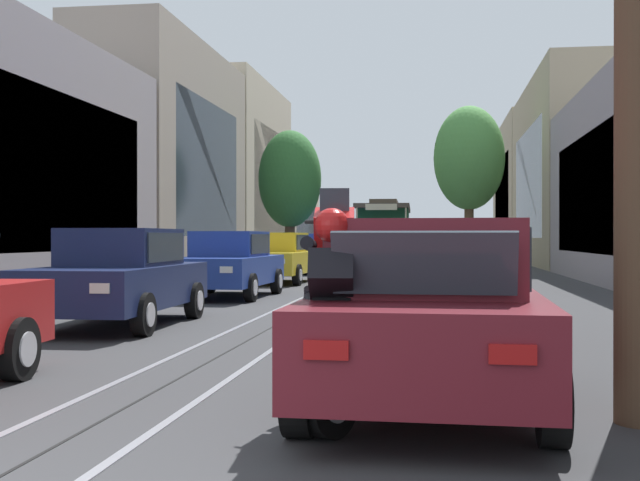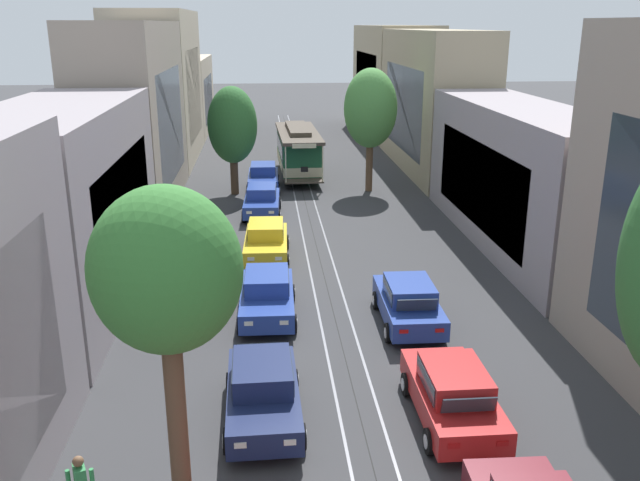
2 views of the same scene
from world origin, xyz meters
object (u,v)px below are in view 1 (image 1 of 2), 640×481
Objects in this scene: street_tree_kerb_right_second at (469,159)px; cable_car_trolley at (385,233)px; parked_car_yellow_fourth_left at (279,258)px; motorcycle_with_rider at (333,300)px; parked_car_navy_second_left at (120,277)px; pedestrian_on_left_pavement at (116,257)px; parked_car_maroon_near_right at (430,312)px; parked_car_blue_mid_right at (428,266)px; street_tree_kerb_left_second at (290,180)px; parked_car_blue_fifth_left at (308,253)px; parked_car_blue_mid_left at (229,264)px; parked_car_red_second_right at (416,280)px; parked_car_blue_sixth_left at (329,251)px.

street_tree_kerb_right_second is 0.80× the size of cable_car_trolley.
parked_car_yellow_fourth_left is 2.37× the size of motorcycle_with_rider.
motorcycle_with_rider is (4.32, -6.52, 0.16)m from parked_car_navy_second_left.
parked_car_navy_second_left is at bearing -67.49° from pedestrian_on_left_pavement.
cable_car_trolley is (2.50, 29.35, 0.86)m from parked_car_navy_second_left.
parked_car_yellow_fourth_left is 1.00× the size of parked_car_maroon_near_right.
parked_car_yellow_fourth_left is (0.20, 12.56, 0.00)m from parked_car_navy_second_left.
parked_car_blue_mid_right is at bearing 87.09° from motorcycle_with_rider.
parked_car_navy_second_left is at bearing -132.55° from parked_car_blue_mid_right.
street_tree_kerb_right_second is (8.15, 0.10, 0.87)m from street_tree_kerb_left_second.
parked_car_maroon_near_right is 0.60× the size of street_tree_kerb_right_second.
parked_car_maroon_near_right is at bearing -78.78° from parked_car_blue_fifth_left.
parked_car_blue_mid_left is 4.87m from parked_car_blue_mid_right.
parked_car_navy_second_left is 1.00× the size of parked_car_blue_mid_left.
parked_car_navy_second_left is at bearing -91.58° from parked_car_blue_mid_left.
street_tree_kerb_left_second is 8.19m from street_tree_kerb_right_second.
motorcycle_with_rider reaches higher than parked_car_blue_fifth_left.
parked_car_red_second_right is at bearing -47.03° from pedestrian_on_left_pavement.
pedestrian_on_left_pavement reaches higher than parked_car_blue_sixth_left.
parked_car_blue_sixth_left is 0.48× the size of cable_car_trolley.
parked_car_blue_sixth_left and parked_car_red_second_right have the same top height.
parked_car_red_second_right is 5.89m from parked_car_blue_mid_right.
parked_car_navy_second_left is at bearing -104.98° from street_tree_kerb_right_second.
street_tree_kerb_right_second is 31.40m from motorcycle_with_rider.
parked_car_yellow_fourth_left is at bearing 48.97° from pedestrian_on_left_pavement.
parked_car_maroon_near_right is 11.01m from parked_car_blue_mid_right.
pedestrian_on_left_pavement is (-1.89, -16.08, -3.18)m from street_tree_kerb_left_second.
parked_car_maroon_near_right is 35.09m from cable_car_trolley.
pedestrian_on_left_pavement reaches higher than parked_car_red_second_right.
parked_car_navy_second_left is at bearing -90.32° from parked_car_blue_sixth_left.
parked_car_red_second_right is at bearing -70.59° from parked_car_yellow_fourth_left.
parked_car_blue_sixth_left is 1.00× the size of parked_car_blue_mid_right.
parked_car_blue_mid_right is (0.12, 5.89, 0.00)m from parked_car_red_second_right.
parked_car_navy_second_left is at bearing -90.90° from parked_car_yellow_fourth_left.
parked_car_yellow_fourth_left is 1.01× the size of parked_car_blue_sixth_left.
parked_car_yellow_fourth_left is at bearing -81.51° from street_tree_kerb_left_second.
cable_car_trolley reaches higher than parked_car_blue_fifth_left.
parked_car_blue_fifth_left is 0.60× the size of street_tree_kerb_right_second.
parked_car_blue_fifth_left is 2.73× the size of pedestrian_on_left_pavement.
pedestrian_on_left_pavement is at bearing -101.95° from parked_car_blue_sixth_left.
street_tree_kerb_right_second is at bearing 85.98° from parked_car_red_second_right.
parked_car_yellow_fourth_left is at bearing -89.76° from parked_car_blue_sixth_left.
parked_car_maroon_near_right is (4.85, -18.21, 0.00)m from parked_car_yellow_fourth_left.
motorcycle_with_rider is at bearing -80.69° from parked_car_blue_fifth_left.
parked_car_blue_mid_right is (4.73, -7.20, 0.00)m from parked_car_yellow_fourth_left.
pedestrian_on_left_pavement is at bearing -121.79° from street_tree_kerb_right_second.
street_tree_kerb_left_second is (-1.72, -0.96, 3.29)m from parked_car_blue_sixth_left.
parked_car_blue_mid_right is at bearing -84.23° from cable_car_trolley.
pedestrian_on_left_pavement is (-3.64, 1.93, 0.11)m from parked_car_blue_mid_left.
motorcycle_with_rider is (5.90, -30.96, -3.12)m from street_tree_kerb_left_second.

